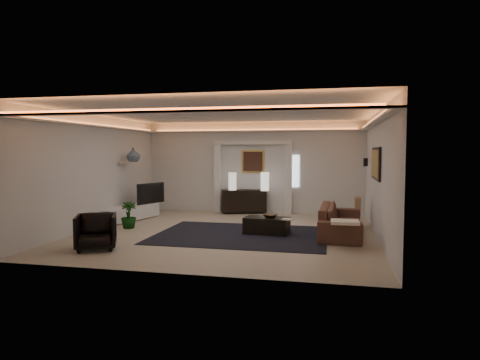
% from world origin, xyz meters
% --- Properties ---
extents(floor, '(7.00, 7.00, 0.00)m').
position_xyz_m(floor, '(0.00, 0.00, 0.00)').
color(floor, '#A39A86').
rests_on(floor, ground).
extents(ceiling, '(7.00, 7.00, 0.00)m').
position_xyz_m(ceiling, '(0.00, 0.00, 2.90)').
color(ceiling, white).
rests_on(ceiling, ground).
extents(wall_back, '(7.00, 0.00, 7.00)m').
position_xyz_m(wall_back, '(0.00, 3.50, 1.45)').
color(wall_back, silver).
rests_on(wall_back, ground).
extents(wall_front, '(7.00, 0.00, 7.00)m').
position_xyz_m(wall_front, '(0.00, -3.50, 1.45)').
color(wall_front, silver).
rests_on(wall_front, ground).
extents(wall_left, '(0.00, 7.00, 7.00)m').
position_xyz_m(wall_left, '(-3.50, 0.00, 1.45)').
color(wall_left, silver).
rests_on(wall_left, ground).
extents(wall_right, '(0.00, 7.00, 7.00)m').
position_xyz_m(wall_right, '(3.50, 0.00, 1.45)').
color(wall_right, silver).
rests_on(wall_right, ground).
extents(cove_soffit, '(7.00, 7.00, 0.04)m').
position_xyz_m(cove_soffit, '(0.00, 0.00, 2.62)').
color(cove_soffit, silver).
rests_on(cove_soffit, ceiling).
extents(daylight_slit, '(0.25, 0.03, 1.00)m').
position_xyz_m(daylight_slit, '(1.35, 3.48, 1.35)').
color(daylight_slit, white).
rests_on(daylight_slit, wall_back).
extents(area_rug, '(4.00, 3.00, 0.01)m').
position_xyz_m(area_rug, '(0.40, -0.20, 0.01)').
color(area_rug, black).
rests_on(area_rug, ground).
extents(pilaster_left, '(0.22, 0.20, 2.20)m').
position_xyz_m(pilaster_left, '(-1.15, 3.40, 1.10)').
color(pilaster_left, silver).
rests_on(pilaster_left, ground).
extents(pilaster_right, '(0.22, 0.20, 2.20)m').
position_xyz_m(pilaster_right, '(1.15, 3.40, 1.10)').
color(pilaster_right, silver).
rests_on(pilaster_right, ground).
extents(alcove_header, '(2.52, 0.20, 0.12)m').
position_xyz_m(alcove_header, '(0.00, 3.40, 2.25)').
color(alcove_header, silver).
rests_on(alcove_header, wall_back).
extents(painting_frame, '(0.74, 0.04, 0.74)m').
position_xyz_m(painting_frame, '(0.00, 3.47, 1.65)').
color(painting_frame, tan).
rests_on(painting_frame, wall_back).
extents(painting_canvas, '(0.62, 0.02, 0.62)m').
position_xyz_m(painting_canvas, '(0.00, 3.44, 1.65)').
color(painting_canvas, '#4C2D1E').
rests_on(painting_canvas, wall_back).
extents(art_panel_frame, '(0.04, 1.64, 0.74)m').
position_xyz_m(art_panel_frame, '(3.47, 0.30, 1.70)').
color(art_panel_frame, black).
rests_on(art_panel_frame, wall_right).
extents(art_panel_gold, '(0.02, 1.50, 0.62)m').
position_xyz_m(art_panel_gold, '(3.44, 0.30, 1.70)').
color(art_panel_gold, tan).
rests_on(art_panel_gold, wall_right).
extents(wall_sconce, '(0.12, 0.12, 0.22)m').
position_xyz_m(wall_sconce, '(3.38, 2.20, 1.68)').
color(wall_sconce, black).
rests_on(wall_sconce, wall_right).
extents(wall_niche, '(0.10, 0.55, 0.04)m').
position_xyz_m(wall_niche, '(-3.44, 1.40, 1.65)').
color(wall_niche, silver).
rests_on(wall_niche, wall_left).
extents(console, '(1.48, 0.84, 0.70)m').
position_xyz_m(console, '(-0.25, 3.25, 0.40)').
color(console, black).
rests_on(console, ground).
extents(lamp_left, '(0.30, 0.30, 0.55)m').
position_xyz_m(lamp_left, '(-0.57, 3.03, 1.09)').
color(lamp_left, beige).
rests_on(lamp_left, console).
extents(lamp_right, '(0.27, 0.27, 0.57)m').
position_xyz_m(lamp_right, '(0.45, 3.07, 1.09)').
color(lamp_right, silver).
rests_on(lamp_right, console).
extents(media_ledge, '(1.02, 2.15, 0.39)m').
position_xyz_m(media_ledge, '(-3.15, 1.15, 0.23)').
color(media_ledge, silver).
rests_on(media_ledge, ground).
extents(tv, '(1.04, 0.52, 0.61)m').
position_xyz_m(tv, '(-2.89, 1.86, 0.76)').
color(tv, black).
rests_on(tv, media_ledge).
extents(figurine, '(0.18, 0.18, 0.43)m').
position_xyz_m(figurine, '(-2.89, 2.19, 0.64)').
color(figurine, black).
rests_on(figurine, media_ledge).
extents(ginger_jar, '(0.52, 0.52, 0.41)m').
position_xyz_m(ginger_jar, '(-3.15, 1.45, 1.88)').
color(ginger_jar, slate).
rests_on(ginger_jar, wall_niche).
extents(plant, '(0.53, 0.53, 0.68)m').
position_xyz_m(plant, '(-2.61, 0.04, 0.34)').
color(plant, black).
rests_on(plant, ground).
extents(sofa, '(2.45, 1.02, 0.71)m').
position_xyz_m(sofa, '(2.70, 0.30, 0.35)').
color(sofa, '#3C271C').
rests_on(sofa, ground).
extents(throw_blanket, '(0.57, 0.47, 0.06)m').
position_xyz_m(throw_blanket, '(2.75, -1.11, 0.55)').
color(throw_blanket, white).
rests_on(throw_blanket, sofa).
extents(throw_pillow, '(0.14, 0.45, 0.45)m').
position_xyz_m(throw_pillow, '(3.15, 1.55, 0.55)').
color(throw_pillow, '#A17856').
rests_on(throw_pillow, sofa).
extents(coffee_table, '(1.10, 0.68, 0.39)m').
position_xyz_m(coffee_table, '(0.97, 0.07, 0.20)').
color(coffee_table, black).
rests_on(coffee_table, ground).
extents(bowl, '(0.43, 0.43, 0.08)m').
position_xyz_m(bowl, '(1.06, 0.06, 0.45)').
color(bowl, '#473422').
rests_on(bowl, coffee_table).
extents(magazine, '(0.29, 0.24, 0.03)m').
position_xyz_m(magazine, '(1.49, -0.21, 0.42)').
color(magazine, '#FFE8C6').
rests_on(magazine, coffee_table).
extents(armchair, '(1.04, 1.05, 0.72)m').
position_xyz_m(armchair, '(-2.16, -2.23, 0.36)').
color(armchair, '#35281B').
rests_on(armchair, ground).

